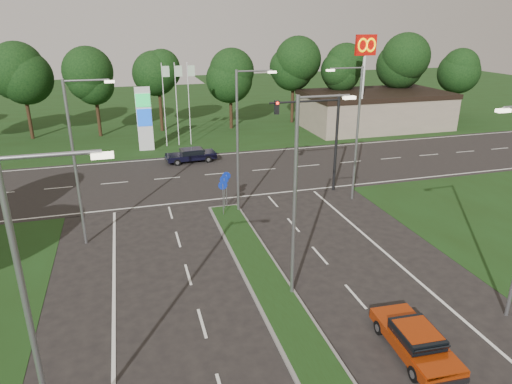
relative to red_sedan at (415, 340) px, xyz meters
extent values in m
cube|color=black|center=(-3.83, 53.96, -0.60)|extent=(160.00, 50.00, 0.02)
cube|color=black|center=(-3.83, 22.96, -0.60)|extent=(160.00, 12.00, 0.02)
cube|color=slate|center=(-3.83, 2.96, -0.54)|extent=(2.00, 26.00, 0.12)
cube|color=gray|center=(18.17, 34.96, 1.40)|extent=(16.00, 9.00, 4.00)
cylinder|color=gray|center=(-3.03, 4.96, 3.90)|extent=(0.16, 0.16, 9.00)
cylinder|color=gray|center=(-1.93, 4.96, 8.30)|extent=(2.20, 0.10, 0.10)
cube|color=#FFF2CC|center=(-0.83, 4.96, 8.20)|extent=(0.50, 0.22, 0.12)
cylinder|color=gray|center=(-3.03, 14.96, 3.90)|extent=(0.16, 0.16, 9.00)
cylinder|color=gray|center=(-1.93, 14.96, 8.30)|extent=(2.20, 0.10, 0.10)
cube|color=#FFF2CC|center=(-0.83, 14.96, 8.20)|extent=(0.50, 0.22, 0.12)
cylinder|color=gray|center=(-12.33, -1.04, 3.90)|extent=(0.16, 0.16, 9.00)
cylinder|color=gray|center=(-11.23, -1.04, 8.30)|extent=(2.20, 0.10, 0.10)
cube|color=#FFF2CC|center=(-10.13, -1.04, 8.20)|extent=(0.50, 0.22, 0.12)
cylinder|color=gray|center=(-12.33, 12.96, 3.90)|extent=(0.16, 0.16, 9.00)
cylinder|color=gray|center=(-11.23, 12.96, 8.30)|extent=(2.20, 0.10, 0.10)
cube|color=#FFF2CC|center=(-10.13, 12.96, 8.20)|extent=(0.50, 0.22, 0.12)
cylinder|color=gray|center=(5.17, 14.96, 3.90)|extent=(0.16, 0.16, 9.00)
cylinder|color=gray|center=(4.07, 14.96, 8.30)|extent=(2.20, 0.10, 0.10)
cube|color=#FFF2CC|center=(2.97, 14.96, 8.20)|extent=(0.50, 0.22, 0.12)
cube|color=#FFF2CC|center=(2.97, 0.96, 8.20)|extent=(0.50, 0.22, 0.12)
cylinder|color=black|center=(4.67, 16.96, 2.90)|extent=(0.20, 0.20, 7.00)
cylinder|color=black|center=(2.17, 16.96, 6.00)|extent=(5.00, 0.14, 0.14)
cube|color=black|center=(0.17, 16.96, 5.70)|extent=(0.28, 0.28, 0.90)
sphere|color=#FF190C|center=(0.17, 16.78, 6.00)|extent=(0.20, 0.20, 0.20)
cylinder|color=gray|center=(-4.13, 14.46, 0.50)|extent=(0.06, 0.06, 2.20)
cylinder|color=#0C26A5|center=(-4.13, 14.46, 1.50)|extent=(0.56, 0.04, 0.56)
cylinder|color=gray|center=(-3.83, 15.46, 0.50)|extent=(0.06, 0.06, 2.20)
cylinder|color=#0C26A5|center=(-3.83, 15.46, 1.50)|extent=(0.56, 0.04, 0.56)
cylinder|color=gray|center=(-3.53, 16.16, 0.50)|extent=(0.06, 0.06, 2.20)
cylinder|color=#0C26A5|center=(-3.53, 16.16, 1.50)|extent=(0.56, 0.04, 0.56)
cube|color=silver|center=(-7.83, 31.96, 2.40)|extent=(1.40, 0.30, 6.00)
cube|color=#0CA53F|center=(-7.83, 31.78, 4.20)|extent=(1.30, 0.08, 1.20)
cube|color=#0C3FBF|center=(-7.83, 31.78, 2.60)|extent=(1.30, 0.08, 1.60)
cylinder|color=silver|center=(-5.83, 32.96, 3.40)|extent=(0.08, 0.08, 8.00)
cube|color=#B2D8B2|center=(-5.48, 32.96, 6.60)|extent=(0.70, 0.02, 1.00)
cylinder|color=silver|center=(-4.63, 32.96, 3.40)|extent=(0.08, 0.08, 8.00)
cube|color=#B2D8B2|center=(-4.28, 32.96, 6.60)|extent=(0.70, 0.02, 1.00)
cylinder|color=silver|center=(-3.43, 32.96, 3.40)|extent=(0.08, 0.08, 8.00)
cube|color=#B2D8B2|center=(-3.08, 32.96, 6.60)|extent=(0.70, 0.02, 1.00)
cylinder|color=silver|center=(14.17, 30.96, 4.40)|extent=(0.30, 0.30, 10.00)
cube|color=#BF0C07|center=(14.17, 30.96, 8.80)|extent=(2.20, 0.35, 2.00)
torus|color=#FFC600|center=(13.72, 30.74, 8.80)|extent=(1.06, 0.16, 1.06)
torus|color=#FFC600|center=(14.62, 30.74, 8.80)|extent=(1.06, 0.16, 1.06)
cylinder|color=black|center=(-3.83, 38.96, 1.60)|extent=(0.36, 0.36, 4.40)
sphere|color=black|center=(-3.83, 38.96, 5.90)|extent=(6.00, 6.00, 6.00)
sphere|color=black|center=(-3.53, 38.76, 6.90)|extent=(4.80, 4.80, 4.80)
cube|color=#922907|center=(0.00, 0.02, -0.09)|extent=(1.89, 4.15, 0.42)
cube|color=black|center=(0.00, -0.06, 0.30)|extent=(1.51, 1.87, 0.39)
cube|color=#922907|center=(0.00, -0.06, 0.50)|extent=(1.41, 1.54, 0.04)
cylinder|color=black|center=(-0.67, 1.36, -0.31)|extent=(0.22, 0.58, 0.57)
cylinder|color=black|center=(0.83, 1.27, -0.31)|extent=(0.22, 0.58, 0.57)
cylinder|color=black|center=(-0.82, -1.23, -0.31)|extent=(0.22, 0.58, 0.57)
cylinder|color=black|center=(0.68, -1.32, -0.31)|extent=(0.22, 0.58, 0.57)
cube|color=black|center=(-4.34, 26.96, -0.07)|extent=(4.38, 2.02, 0.44)
cube|color=black|center=(-4.25, 26.97, 0.35)|extent=(1.97, 1.60, 0.41)
cube|color=black|center=(-4.25, 26.97, 0.56)|extent=(1.62, 1.49, 0.04)
cylinder|color=black|center=(-5.65, 26.08, -0.30)|extent=(0.61, 0.23, 0.60)
cylinder|color=black|center=(-5.75, 27.67, -0.30)|extent=(0.61, 0.23, 0.60)
cylinder|color=black|center=(-2.92, 26.26, -0.30)|extent=(0.61, 0.23, 0.60)
cylinder|color=black|center=(-3.02, 27.84, -0.30)|extent=(0.61, 0.23, 0.60)
camera|label=1|loc=(-9.54, -11.70, 11.11)|focal=32.00mm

